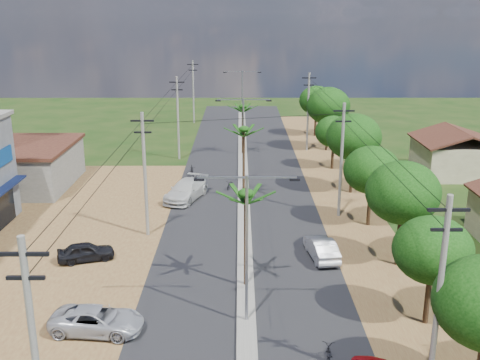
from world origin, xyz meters
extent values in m
plane|color=black|center=(0.00, 0.00, 0.00)|extent=(160.00, 160.00, 0.00)
cube|color=black|center=(0.00, 15.00, 0.02)|extent=(12.00, 110.00, 0.04)
cube|color=#605E56|center=(0.00, 18.00, 0.09)|extent=(1.00, 90.00, 0.18)
cube|color=brown|center=(-15.00, 8.00, 0.02)|extent=(18.00, 46.00, 0.04)
cube|color=brown|center=(8.50, 15.00, 0.01)|extent=(5.00, 90.00, 0.03)
cube|color=#0D1637|center=(-17.60, 14.00, 3.10)|extent=(0.80, 5.40, 0.15)
cube|color=black|center=(-17.95, 14.00, 1.30)|extent=(0.10, 3.00, 2.40)
cube|color=navy|center=(-17.92, 14.00, 5.20)|extent=(0.12, 4.20, 1.20)
cube|color=#605E56|center=(-21.00, 24.00, 1.80)|extent=(10.00, 10.00, 3.60)
cube|color=black|center=(-21.00, 24.00, 3.80)|extent=(10.40, 10.40, 0.30)
cube|color=gray|center=(21.00, 28.00, 1.65)|extent=(7.00, 7.00, 3.30)
cylinder|color=black|center=(9.30, 0.00, 1.92)|extent=(0.28, 0.28, 3.85)
ellipsoid|color=black|center=(9.30, 0.00, 4.12)|extent=(4.00, 4.00, 3.40)
cylinder|color=black|center=(9.70, 7.00, 2.27)|extent=(0.28, 0.28, 4.55)
ellipsoid|color=black|center=(9.70, 7.00, 4.88)|extent=(4.60, 4.60, 3.91)
cylinder|color=black|center=(9.40, 14.00, 2.03)|extent=(0.28, 0.28, 4.06)
ellipsoid|color=black|center=(9.40, 14.00, 4.35)|extent=(4.20, 4.20, 3.57)
cylinder|color=black|center=(9.60, 22.00, 2.38)|extent=(0.28, 0.28, 4.76)
ellipsoid|color=black|center=(9.60, 22.00, 5.10)|extent=(4.80, 4.80, 4.08)
cylinder|color=black|center=(9.20, 30.00, 1.82)|extent=(0.28, 0.28, 3.64)
ellipsoid|color=black|center=(9.20, 30.00, 3.90)|extent=(3.80, 3.80, 3.23)
cylinder|color=black|center=(9.80, 38.00, 2.45)|extent=(0.28, 0.28, 4.90)
ellipsoid|color=black|center=(9.80, 38.00, 5.25)|extent=(5.00, 5.00, 4.25)
cylinder|color=black|center=(9.50, 46.00, 2.17)|extent=(0.28, 0.28, 4.34)
ellipsoid|color=black|center=(9.50, 46.00, 4.65)|extent=(4.40, 4.40, 3.74)
cylinder|color=black|center=(0.00, 4.00, 2.90)|extent=(0.22, 0.22, 5.80)
cylinder|color=black|center=(0.00, 20.00, 3.10)|extent=(0.22, 0.22, 6.20)
cylinder|color=black|center=(0.00, 36.00, 2.75)|extent=(0.22, 0.22, 5.50)
cylinder|color=gray|center=(0.00, 0.00, 4.00)|extent=(0.16, 0.16, 8.00)
cube|color=gray|center=(1.20, 0.00, 7.90)|extent=(2.40, 0.08, 0.08)
cube|color=gray|center=(-1.20, 0.00, 7.90)|extent=(2.40, 0.08, 0.08)
cube|color=black|center=(2.30, 0.00, 7.80)|extent=(0.50, 0.18, 0.12)
cube|color=black|center=(-2.30, 0.00, 7.80)|extent=(0.50, 0.18, 0.12)
cylinder|color=gray|center=(0.00, 25.00, 4.00)|extent=(0.16, 0.16, 8.00)
cube|color=gray|center=(1.20, 25.00, 7.90)|extent=(2.40, 0.08, 0.08)
cube|color=gray|center=(-1.20, 25.00, 7.90)|extent=(2.40, 0.08, 0.08)
cube|color=black|center=(2.30, 25.00, 7.80)|extent=(0.50, 0.18, 0.12)
cube|color=black|center=(-2.30, 25.00, 7.80)|extent=(0.50, 0.18, 0.12)
cylinder|color=gray|center=(0.00, 50.00, 4.00)|extent=(0.16, 0.16, 8.00)
cube|color=gray|center=(1.20, 50.00, 7.90)|extent=(2.40, 0.08, 0.08)
cube|color=gray|center=(-1.20, 50.00, 7.90)|extent=(2.40, 0.08, 0.08)
cube|color=black|center=(2.30, 50.00, 7.80)|extent=(0.50, 0.18, 0.12)
cube|color=black|center=(-2.30, 50.00, 7.80)|extent=(0.50, 0.18, 0.12)
cube|color=black|center=(-7.00, -10.00, 8.40)|extent=(1.60, 0.12, 0.12)
cube|color=black|center=(-7.00, -10.00, 7.60)|extent=(1.20, 0.12, 0.12)
cylinder|color=#605E56|center=(-7.00, 12.00, 4.50)|extent=(0.24, 0.24, 9.00)
cube|color=black|center=(-7.00, 12.00, 8.40)|extent=(1.60, 0.12, 0.12)
cube|color=black|center=(-7.00, 12.00, 7.60)|extent=(1.20, 0.12, 0.12)
cylinder|color=#605E56|center=(-7.00, 34.00, 4.50)|extent=(0.24, 0.24, 9.00)
cube|color=black|center=(-7.00, 34.00, 8.40)|extent=(1.60, 0.12, 0.12)
cube|color=black|center=(-7.00, 34.00, 7.60)|extent=(1.20, 0.12, 0.12)
cylinder|color=#605E56|center=(-7.00, 55.00, 4.50)|extent=(0.24, 0.24, 9.00)
cube|color=black|center=(-7.00, 55.00, 8.40)|extent=(1.60, 0.12, 0.12)
cube|color=black|center=(-7.00, 55.00, 7.60)|extent=(1.20, 0.12, 0.12)
cylinder|color=#605E56|center=(7.50, -6.00, 4.50)|extent=(0.24, 0.24, 9.00)
cube|color=black|center=(7.50, -6.00, 8.40)|extent=(1.60, 0.12, 0.12)
cube|color=black|center=(7.50, -6.00, 7.60)|extent=(1.20, 0.12, 0.12)
cylinder|color=#605E56|center=(7.50, 16.00, 4.50)|extent=(0.24, 0.24, 9.00)
cube|color=black|center=(7.50, 16.00, 8.40)|extent=(1.60, 0.12, 0.12)
cube|color=black|center=(7.50, 16.00, 7.60)|extent=(1.20, 0.12, 0.12)
cylinder|color=#605E56|center=(7.50, 38.00, 4.50)|extent=(0.24, 0.24, 9.00)
cube|color=black|center=(7.50, 38.00, 8.40)|extent=(1.60, 0.12, 0.12)
cube|color=black|center=(7.50, 38.00, 7.60)|extent=(1.20, 0.12, 0.12)
imported|color=#A5A7AD|center=(5.00, 8.01, 0.69)|extent=(2.00, 4.33, 1.38)
imported|color=#ABAAA6|center=(-4.95, 20.04, 0.82)|extent=(4.00, 6.07, 1.63)
imported|color=#A5A7AD|center=(-7.50, -0.88, 0.65)|extent=(4.87, 2.62, 1.30)
imported|color=black|center=(-10.31, 7.62, 0.61)|extent=(3.87, 2.52, 1.22)
imported|color=black|center=(3.68, -3.65, 0.45)|extent=(0.88, 1.78, 0.90)
imported|color=black|center=(-1.20, 23.00, 0.41)|extent=(0.99, 1.66, 0.82)
imported|color=black|center=(-5.00, 27.11, 0.54)|extent=(0.90, 1.86, 1.08)
camera|label=1|loc=(-0.35, -25.80, 15.51)|focal=42.00mm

